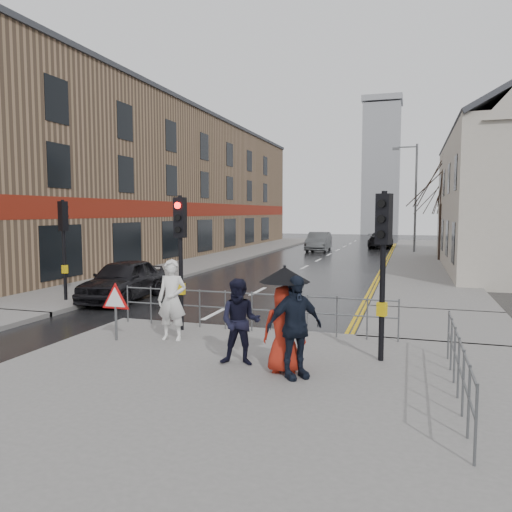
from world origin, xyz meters
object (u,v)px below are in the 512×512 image
Objects in this scene: pedestrian_b at (240,322)px; car_parked at (123,280)px; pedestrian_with_umbrella at (284,314)px; car_mid at (319,242)px; pedestrian_a at (172,300)px; pedestrian_d at (295,327)px.

pedestrian_b reaches higher than car_parked.
pedestrian_with_umbrella reaches higher than car_mid.
pedestrian_with_umbrella is at bearing -45.05° from car_parked.
car_mid is (-1.75, 29.20, -0.32)m from pedestrian_a.
car_mid is at bearing 57.66° from pedestrian_d.
pedestrian_a is 0.95× the size of pedestrian_with_umbrella.
pedestrian_d reaches higher than pedestrian_b.
pedestrian_d is (1.19, -0.44, 0.09)m from pedestrian_b.
car_parked is (-7.76, 6.75, -0.34)m from pedestrian_d.
pedestrian_d is 10.29m from car_parked.
pedestrian_a is at bearing 153.52° from pedestrian_with_umbrella.
pedestrian_with_umbrella reaches higher than pedestrian_d.
car_mid is at bearing 87.61° from pedestrian_a.
car_mid is (-4.83, 30.73, -0.48)m from pedestrian_with_umbrella.
pedestrian_with_umbrella is 31.11m from car_mid.
pedestrian_with_umbrella reaches higher than car_parked.
pedestrian_a is 0.41× the size of car_mid.
car_mid reaches higher than car_parked.
pedestrian_with_umbrella is at bearing -32.29° from pedestrian_a.
pedestrian_a is 1.11× the size of pedestrian_b.
pedestrian_a reaches higher than pedestrian_d.
pedestrian_d reaches higher than car_mid.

